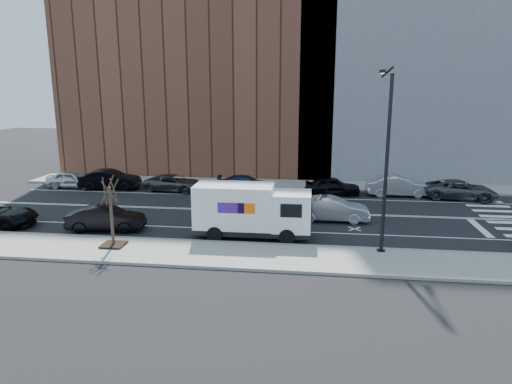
% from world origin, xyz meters
% --- Properties ---
extents(ground, '(120.00, 120.00, 0.00)m').
position_xyz_m(ground, '(0.00, 0.00, 0.00)').
color(ground, black).
rests_on(ground, ground).
extents(sidewalk_near, '(44.00, 3.60, 0.15)m').
position_xyz_m(sidewalk_near, '(0.00, -8.80, 0.07)').
color(sidewalk_near, gray).
rests_on(sidewalk_near, ground).
extents(sidewalk_far, '(44.00, 3.60, 0.15)m').
position_xyz_m(sidewalk_far, '(0.00, 8.80, 0.07)').
color(sidewalk_far, gray).
rests_on(sidewalk_far, ground).
extents(curb_near, '(44.00, 0.25, 0.17)m').
position_xyz_m(curb_near, '(0.00, -7.00, 0.08)').
color(curb_near, gray).
rests_on(curb_near, ground).
extents(curb_far, '(44.00, 0.25, 0.17)m').
position_xyz_m(curb_far, '(0.00, 7.00, 0.08)').
color(curb_far, gray).
rests_on(curb_far, ground).
extents(crosswalk, '(3.00, 14.00, 0.01)m').
position_xyz_m(crosswalk, '(16.00, 0.00, 0.00)').
color(crosswalk, white).
rests_on(crosswalk, ground).
extents(road_markings, '(40.00, 8.60, 0.01)m').
position_xyz_m(road_markings, '(0.00, 0.00, 0.00)').
color(road_markings, white).
rests_on(road_markings, ground).
extents(bldg_brick, '(26.00, 10.00, 22.00)m').
position_xyz_m(bldg_brick, '(-8.00, 15.60, 11.00)').
color(bldg_brick, brown).
rests_on(bldg_brick, ground).
extents(bldg_concrete, '(20.00, 10.00, 26.00)m').
position_xyz_m(bldg_concrete, '(12.00, 15.60, 13.00)').
color(bldg_concrete, slate).
rests_on(bldg_concrete, ground).
extents(streetlight, '(0.44, 4.02, 9.34)m').
position_xyz_m(streetlight, '(7.00, -6.91, 5.08)').
color(streetlight, black).
rests_on(streetlight, ground).
extents(street_tree, '(1.20, 1.20, 3.75)m').
position_xyz_m(street_tree, '(-7.00, -8.40, 1.45)').
color(street_tree, black).
rests_on(street_tree, ground).
extents(fedex_van, '(6.68, 2.43, 3.04)m').
position_xyz_m(fedex_van, '(0.02, -5.60, 1.60)').
color(fedex_van, black).
rests_on(fedex_van, ground).
extents(far_parked_a, '(4.26, 1.92, 1.42)m').
position_xyz_m(far_parked_a, '(-17.00, 5.56, 0.71)').
color(far_parked_a, silver).
rests_on(far_parked_a, ground).
extents(far_parked_b, '(5.14, 2.25, 1.64)m').
position_xyz_m(far_parked_b, '(-13.48, 5.39, 0.82)').
color(far_parked_b, black).
rests_on(far_parked_b, ground).
extents(far_parked_c, '(5.01, 2.70, 1.33)m').
position_xyz_m(far_parked_c, '(-7.98, 5.41, 0.67)').
color(far_parked_c, '#43454A').
rests_on(far_parked_c, ground).
extents(far_parked_d, '(4.92, 2.54, 1.36)m').
position_xyz_m(far_parked_d, '(-1.97, 5.71, 0.68)').
color(far_parked_d, '#16224D').
rests_on(far_parked_d, ground).
extents(far_parked_e, '(4.46, 2.07, 1.48)m').
position_xyz_m(far_parked_e, '(4.95, 5.60, 0.74)').
color(far_parked_e, black).
rests_on(far_parked_e, ground).
extents(far_parked_f, '(4.98, 1.91, 1.62)m').
position_xyz_m(far_parked_f, '(10.06, 5.95, 0.81)').
color(far_parked_f, silver).
rests_on(far_parked_f, ground).
extents(far_parked_g, '(5.53, 3.08, 1.46)m').
position_xyz_m(far_parked_g, '(14.61, 5.46, 0.73)').
color(far_parked_g, '#424549').
rests_on(far_parked_g, ground).
extents(driving_sedan, '(4.70, 1.64, 1.55)m').
position_xyz_m(driving_sedan, '(4.68, -1.68, 0.77)').
color(driving_sedan, silver).
rests_on(driving_sedan, ground).
extents(near_parked_rear_a, '(4.67, 2.11, 1.49)m').
position_xyz_m(near_parked_rear_a, '(-8.74, -5.48, 0.74)').
color(near_parked_rear_a, black).
rests_on(near_parked_rear_a, ground).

